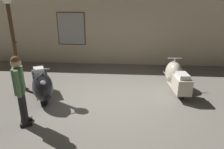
% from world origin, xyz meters
% --- Properties ---
extents(ground_plane, '(60.00, 60.00, 0.00)m').
position_xyz_m(ground_plane, '(0.00, 0.00, 0.00)').
color(ground_plane, slate).
extents(showroom_back_wall, '(18.00, 0.24, 3.22)m').
position_xyz_m(showroom_back_wall, '(-0.01, 3.92, 1.61)').
color(showroom_back_wall, beige).
rests_on(showroom_back_wall, ground).
extents(scooter_0, '(1.23, 1.69, 1.02)m').
position_xyz_m(scooter_0, '(-1.96, -0.13, 0.47)').
color(scooter_0, black).
rests_on(scooter_0, ground).
extents(scooter_1, '(0.57, 1.66, 1.00)m').
position_xyz_m(scooter_1, '(1.99, 0.92, 0.46)').
color(scooter_1, black).
rests_on(scooter_1, ground).
extents(lamppost, '(0.31, 0.31, 2.94)m').
position_xyz_m(lamppost, '(-3.04, 0.61, 1.71)').
color(lamppost, '#472D19').
rests_on(lamppost, ground).
extents(visitor_0, '(0.36, 0.50, 1.60)m').
position_xyz_m(visitor_0, '(-1.86, -1.35, 0.93)').
color(visitor_0, black).
rests_on(visitor_0, ground).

